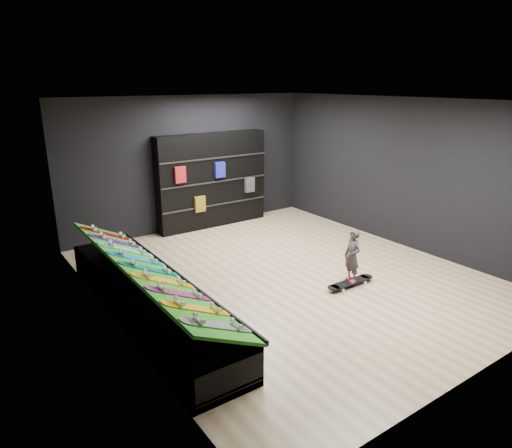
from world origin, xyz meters
TOP-DOWN VIEW (x-y plane):
  - floor at (0.00, 0.00)m, footprint 6.00×7.00m
  - ceiling at (0.00, 0.00)m, footprint 6.00×7.00m
  - wall_back at (0.00, 3.50)m, footprint 6.00×0.02m
  - wall_front at (0.00, -3.50)m, footprint 6.00×0.02m
  - wall_left at (-3.00, 0.00)m, footprint 0.02×7.00m
  - wall_right at (3.00, 0.00)m, footprint 0.02×7.00m
  - display_rack at (-2.55, 0.00)m, footprint 0.90×4.50m
  - turf_ramp at (-2.50, 0.00)m, footprint 0.92×4.50m
  - back_shelving at (0.43, 3.32)m, footprint 2.71×0.32m
  - floor_skateboard at (0.63, -0.96)m, footprint 0.98×0.22m
  - child at (0.63, -0.96)m, footprint 0.17×0.22m
  - display_board_0 at (-2.49, -1.90)m, footprint 0.93×0.22m
  - display_board_1 at (-2.49, -1.42)m, footprint 0.93×0.22m
  - display_board_2 at (-2.49, -0.95)m, footprint 0.93×0.22m
  - display_board_3 at (-2.49, -0.48)m, footprint 0.93×0.22m
  - display_board_4 at (-2.49, 0.00)m, footprint 0.93×0.22m
  - display_board_5 at (-2.49, 0.48)m, footprint 0.93×0.22m
  - display_board_6 at (-2.49, 0.95)m, footprint 0.93×0.22m
  - display_board_7 at (-2.49, 1.42)m, footprint 0.93×0.22m
  - display_board_8 at (-2.49, 1.90)m, footprint 0.93×0.22m

SIDE VIEW (x-z plane):
  - floor at x=0.00m, z-range -0.01..0.01m
  - floor_skateboard at x=0.63m, z-range 0.01..0.10m
  - display_rack at x=-2.55m, z-range 0.00..0.50m
  - child at x=0.63m, z-range 0.09..0.64m
  - turf_ramp at x=-2.50m, z-range 0.48..0.94m
  - display_board_0 at x=-2.49m, z-range 0.49..0.99m
  - display_board_1 at x=-2.49m, z-range 0.49..0.99m
  - display_board_2 at x=-2.49m, z-range 0.49..0.99m
  - display_board_3 at x=-2.49m, z-range 0.49..0.99m
  - display_board_4 at x=-2.49m, z-range 0.49..0.99m
  - display_board_5 at x=-2.49m, z-range 0.49..0.99m
  - display_board_6 at x=-2.49m, z-range 0.49..0.99m
  - display_board_7 at x=-2.49m, z-range 0.49..0.99m
  - display_board_8 at x=-2.49m, z-range 0.49..0.99m
  - back_shelving at x=0.43m, z-range 0.00..2.17m
  - wall_back at x=0.00m, z-range 0.00..3.00m
  - wall_front at x=0.00m, z-range 0.00..3.00m
  - wall_left at x=-3.00m, z-range 0.00..3.00m
  - wall_right at x=3.00m, z-range 0.00..3.00m
  - ceiling at x=0.00m, z-range 3.00..3.00m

